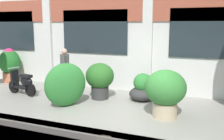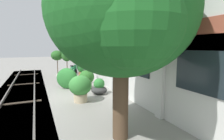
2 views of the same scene
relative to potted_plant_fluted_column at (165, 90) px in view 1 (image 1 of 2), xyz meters
name	(u,v)px [view 1 (image 1 of 2)]	position (x,y,z in m)	size (l,w,h in m)	color
ground_plane	(125,112)	(-1.13, -0.06, -0.76)	(80.00, 80.00, 0.00)	gray
potted_plant_fluted_column	(165,90)	(0.00, 0.00, 0.00)	(1.14, 1.14, 1.34)	tan
potted_plant_glazed_jar	(10,63)	(-7.21, 1.88, 0.07)	(0.91, 0.91, 1.51)	#B76647
potted_plant_wide_bowl	(143,89)	(-1.00, 1.34, -0.38)	(0.92, 0.92, 0.93)	#333333
potted_plant_stone_basin	(100,78)	(-2.44, 1.00, -0.05)	(0.98, 0.98, 1.24)	#333333
scooter_near_curb	(23,83)	(-5.23, 0.38, -0.32)	(1.37, 0.54, 0.98)	black
resident_by_doorway	(65,68)	(-4.11, 1.46, 0.12)	(0.34, 0.49, 1.64)	#282833
topiary_hedge	(66,85)	(-3.09, -0.14, -0.08)	(1.40, 0.70, 1.37)	#2D7A33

